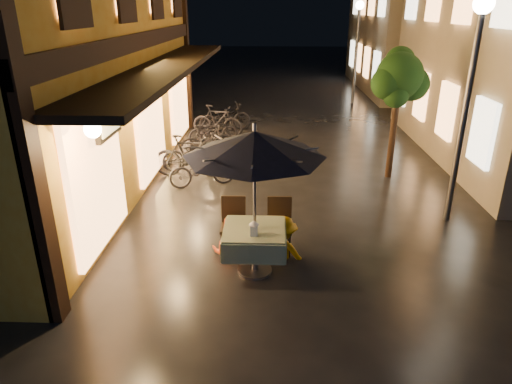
{
  "coord_description": "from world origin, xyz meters",
  "views": [
    {
      "loc": [
        -0.55,
        -6.48,
        4.0
      ],
      "look_at": [
        -0.81,
        0.51,
        1.15
      ],
      "focal_mm": 32.0,
      "sensor_mm": 36.0,
      "label": 1
    }
  ],
  "objects_px": {
    "streetlamp_near": "(472,72)",
    "cafe_table": "(255,239)",
    "person_yellow": "(283,219)",
    "bicycle_0": "(202,169)",
    "table_lantern": "(254,227)",
    "person_orange": "(230,218)",
    "patio_umbrella": "(255,144)"
  },
  "relations": [
    {
      "from": "table_lantern",
      "to": "person_yellow",
      "type": "height_order",
      "value": "person_yellow"
    },
    {
      "from": "streetlamp_near",
      "to": "person_orange",
      "type": "distance_m",
      "value": 5.04
    },
    {
      "from": "streetlamp_near",
      "to": "person_yellow",
      "type": "xyz_separation_m",
      "value": [
        -3.35,
        -1.55,
        -2.22
      ]
    },
    {
      "from": "person_orange",
      "to": "person_yellow",
      "type": "relative_size",
      "value": 0.98
    },
    {
      "from": "person_orange",
      "to": "person_yellow",
      "type": "height_order",
      "value": "person_yellow"
    },
    {
      "from": "person_yellow",
      "to": "bicycle_0",
      "type": "relative_size",
      "value": 0.88
    },
    {
      "from": "streetlamp_near",
      "to": "person_yellow",
      "type": "bearing_deg",
      "value": -155.2
    },
    {
      "from": "person_orange",
      "to": "cafe_table",
      "type": "bearing_deg",
      "value": 136.27
    },
    {
      "from": "person_orange",
      "to": "person_yellow",
      "type": "xyz_separation_m",
      "value": [
        0.9,
        -0.03,
        0.01
      ]
    },
    {
      "from": "streetlamp_near",
      "to": "bicycle_0",
      "type": "height_order",
      "value": "streetlamp_near"
    },
    {
      "from": "cafe_table",
      "to": "table_lantern",
      "type": "height_order",
      "value": "table_lantern"
    },
    {
      "from": "bicycle_0",
      "to": "streetlamp_near",
      "type": "bearing_deg",
      "value": -128.25
    },
    {
      "from": "table_lantern",
      "to": "person_yellow",
      "type": "distance_m",
      "value": 0.92
    },
    {
      "from": "patio_umbrella",
      "to": "person_orange",
      "type": "distance_m",
      "value": 1.63
    },
    {
      "from": "table_lantern",
      "to": "person_orange",
      "type": "height_order",
      "value": "person_orange"
    },
    {
      "from": "cafe_table",
      "to": "bicycle_0",
      "type": "xyz_separation_m",
      "value": [
        -1.39,
        3.77,
        -0.17
      ]
    },
    {
      "from": "streetlamp_near",
      "to": "cafe_table",
      "type": "bearing_deg",
      "value": -151.29
    },
    {
      "from": "streetlamp_near",
      "to": "patio_umbrella",
      "type": "xyz_separation_m",
      "value": [
        -3.81,
        -2.09,
        -0.77
      ]
    },
    {
      "from": "streetlamp_near",
      "to": "cafe_table",
      "type": "xyz_separation_m",
      "value": [
        -3.81,
        -2.09,
        -2.33
      ]
    },
    {
      "from": "streetlamp_near",
      "to": "patio_umbrella",
      "type": "relative_size",
      "value": 1.72
    },
    {
      "from": "cafe_table",
      "to": "person_orange",
      "type": "height_order",
      "value": "person_orange"
    },
    {
      "from": "streetlamp_near",
      "to": "person_orange",
      "type": "relative_size",
      "value": 3.08
    },
    {
      "from": "cafe_table",
      "to": "table_lantern",
      "type": "relative_size",
      "value": 3.96
    },
    {
      "from": "cafe_table",
      "to": "person_orange",
      "type": "relative_size",
      "value": 0.72
    },
    {
      "from": "table_lantern",
      "to": "person_yellow",
      "type": "xyz_separation_m",
      "value": [
        0.46,
        0.77,
        -0.22
      ]
    },
    {
      "from": "cafe_table",
      "to": "person_yellow",
      "type": "relative_size",
      "value": 0.71
    },
    {
      "from": "streetlamp_near",
      "to": "table_lantern",
      "type": "xyz_separation_m",
      "value": [
        -3.81,
        -2.32,
        -2.0
      ]
    },
    {
      "from": "patio_umbrella",
      "to": "bicycle_0",
      "type": "xyz_separation_m",
      "value": [
        -1.39,
        3.77,
        -1.73
      ]
    },
    {
      "from": "person_orange",
      "to": "bicycle_0",
      "type": "distance_m",
      "value": 3.35
    },
    {
      "from": "cafe_table",
      "to": "person_orange",
      "type": "bearing_deg",
      "value": 128.36
    },
    {
      "from": "bicycle_0",
      "to": "person_yellow",
      "type": "bearing_deg",
      "value": -170.55
    },
    {
      "from": "person_orange",
      "to": "bicycle_0",
      "type": "xyz_separation_m",
      "value": [
        -0.95,
        3.2,
        -0.27
      ]
    }
  ]
}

